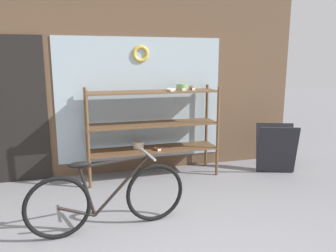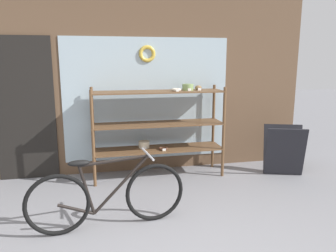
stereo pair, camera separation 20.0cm
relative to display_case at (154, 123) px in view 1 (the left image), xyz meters
name	(u,v)px [view 1 (the left image)]	position (x,y,z in m)	size (l,w,h in m)	color
storefront_facade	(125,67)	(-0.36, 0.38, 0.81)	(5.60, 0.13, 3.39)	brown
display_case	(154,123)	(0.00, 0.00, 0.00)	(1.96, 0.49, 1.40)	brown
bicycle	(108,198)	(-0.84, -1.45, -0.48)	(1.67, 0.46, 0.79)	black
sandwich_board	(276,149)	(1.88, -0.37, -0.45)	(0.67, 0.55, 0.76)	#232328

